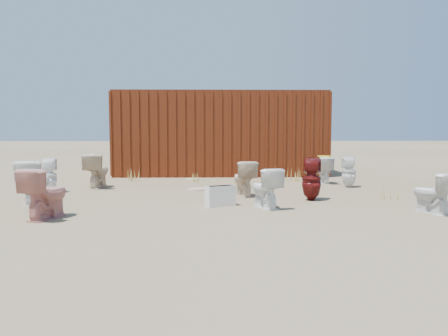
{
  "coord_description": "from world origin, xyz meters",
  "views": [
    {
      "loc": [
        -0.2,
        -7.95,
        1.27
      ],
      "look_at": [
        0.0,
        0.6,
        0.55
      ],
      "focal_mm": 35.0,
      "sensor_mm": 36.0,
      "label": 1
    }
  ],
  "objects_px": {
    "toilet_back_beige_left": "(97,171)",
    "toilet_back_beige_right": "(244,178)",
    "shipping_container": "(220,134)",
    "toilet_back_yellowlid": "(324,170)",
    "toilet_front_c": "(265,188)",
    "loose_tank": "(220,196)",
    "toilet_front_pink": "(46,193)",
    "toilet_front_maroon": "(312,179)",
    "toilet_back_e": "(349,172)",
    "toilet_front_a": "(35,182)",
    "toilet_back_a": "(49,176)",
    "toilet_front_e": "(432,193)"
  },
  "relations": [
    {
      "from": "toilet_back_beige_left",
      "to": "toilet_back_beige_right",
      "type": "relative_size",
      "value": 1.11
    },
    {
      "from": "toilet_front_maroon",
      "to": "toilet_back_yellowlid",
      "type": "height_order",
      "value": "toilet_front_maroon"
    },
    {
      "from": "toilet_front_pink",
      "to": "toilet_front_maroon",
      "type": "height_order",
      "value": "toilet_front_maroon"
    },
    {
      "from": "loose_tank",
      "to": "toilet_front_e",
      "type": "bearing_deg",
      "value": -38.35
    },
    {
      "from": "toilet_back_e",
      "to": "toilet_back_a",
      "type": "bearing_deg",
      "value": 13.63
    },
    {
      "from": "toilet_front_c",
      "to": "toilet_back_e",
      "type": "relative_size",
      "value": 0.96
    },
    {
      "from": "toilet_front_a",
      "to": "toilet_front_pink",
      "type": "bearing_deg",
      "value": 116.71
    },
    {
      "from": "toilet_front_a",
      "to": "toilet_back_a",
      "type": "distance_m",
      "value": 1.3
    },
    {
      "from": "toilet_front_maroon",
      "to": "toilet_back_a",
      "type": "xyz_separation_m",
      "value": [
        -5.2,
        1.07,
        -0.03
      ]
    },
    {
      "from": "toilet_front_maroon",
      "to": "loose_tank",
      "type": "xyz_separation_m",
      "value": [
        -1.69,
        -0.59,
        -0.22
      ]
    },
    {
      "from": "toilet_front_c",
      "to": "toilet_back_a",
      "type": "xyz_separation_m",
      "value": [
        -4.25,
        1.86,
        0.03
      ]
    },
    {
      "from": "toilet_front_e",
      "to": "loose_tank",
      "type": "height_order",
      "value": "toilet_front_e"
    },
    {
      "from": "toilet_front_pink",
      "to": "toilet_back_a",
      "type": "relative_size",
      "value": 1.03
    },
    {
      "from": "toilet_front_pink",
      "to": "loose_tank",
      "type": "distance_m",
      "value": 2.75
    },
    {
      "from": "toilet_back_yellowlid",
      "to": "toilet_back_e",
      "type": "height_order",
      "value": "toilet_back_e"
    },
    {
      "from": "toilet_back_beige_left",
      "to": "loose_tank",
      "type": "bearing_deg",
      "value": 143.25
    },
    {
      "from": "toilet_front_e",
      "to": "toilet_front_maroon",
      "type": "bearing_deg",
      "value": -65.19
    },
    {
      "from": "toilet_front_pink",
      "to": "toilet_back_beige_left",
      "type": "distance_m",
      "value": 3.5
    },
    {
      "from": "toilet_front_e",
      "to": "toilet_front_pink",
      "type": "bearing_deg",
      "value": -22.45
    },
    {
      "from": "toilet_back_yellowlid",
      "to": "toilet_front_pink",
      "type": "bearing_deg",
      "value": 42.0
    },
    {
      "from": "toilet_back_a",
      "to": "loose_tank",
      "type": "distance_m",
      "value": 3.88
    },
    {
      "from": "toilet_front_maroon",
      "to": "toilet_back_e",
      "type": "bearing_deg",
      "value": -108.63
    },
    {
      "from": "toilet_front_pink",
      "to": "toilet_back_beige_left",
      "type": "xyz_separation_m",
      "value": [
        -0.18,
        3.49,
        0.01
      ]
    },
    {
      "from": "shipping_container",
      "to": "toilet_back_beige_left",
      "type": "distance_m",
      "value": 4.44
    },
    {
      "from": "toilet_front_a",
      "to": "toilet_back_a",
      "type": "bearing_deg",
      "value": -79.75
    },
    {
      "from": "shipping_container",
      "to": "toilet_front_e",
      "type": "height_order",
      "value": "shipping_container"
    },
    {
      "from": "toilet_back_beige_right",
      "to": "loose_tank",
      "type": "distance_m",
      "value": 1.27
    },
    {
      "from": "toilet_front_a",
      "to": "toilet_front_pink",
      "type": "distance_m",
      "value": 1.56
    },
    {
      "from": "toilet_front_e",
      "to": "toilet_back_e",
      "type": "height_order",
      "value": "toilet_back_e"
    },
    {
      "from": "shipping_container",
      "to": "toilet_back_beige_left",
      "type": "height_order",
      "value": "shipping_container"
    },
    {
      "from": "toilet_front_c",
      "to": "loose_tank",
      "type": "xyz_separation_m",
      "value": [
        -0.74,
        0.2,
        -0.16
      ]
    },
    {
      "from": "shipping_container",
      "to": "toilet_back_beige_right",
      "type": "relative_size",
      "value": 8.61
    },
    {
      "from": "toilet_front_c",
      "to": "toilet_back_yellowlid",
      "type": "distance_m",
      "value": 3.87
    },
    {
      "from": "toilet_back_yellowlid",
      "to": "loose_tank",
      "type": "height_order",
      "value": "toilet_back_yellowlid"
    },
    {
      "from": "toilet_front_maroon",
      "to": "loose_tank",
      "type": "bearing_deg",
      "value": 35.13
    },
    {
      "from": "toilet_front_maroon",
      "to": "loose_tank",
      "type": "distance_m",
      "value": 1.8
    },
    {
      "from": "toilet_front_a",
      "to": "toilet_front_e",
      "type": "bearing_deg",
      "value": 169.86
    },
    {
      "from": "toilet_front_a",
      "to": "toilet_back_beige_right",
      "type": "distance_m",
      "value": 3.82
    },
    {
      "from": "shipping_container",
      "to": "toilet_front_e",
      "type": "bearing_deg",
      "value": -64.11
    },
    {
      "from": "shipping_container",
      "to": "toilet_back_yellowlid",
      "type": "relative_size",
      "value": 9.2
    },
    {
      "from": "shipping_container",
      "to": "toilet_front_maroon",
      "type": "distance_m",
      "value": 5.52
    },
    {
      "from": "toilet_back_yellowlid",
      "to": "toilet_back_beige_right",
      "type": "bearing_deg",
      "value": 46.66
    },
    {
      "from": "shipping_container",
      "to": "toilet_back_a",
      "type": "relative_size",
      "value": 8.3
    },
    {
      "from": "toilet_back_beige_left",
      "to": "toilet_back_beige_right",
      "type": "height_order",
      "value": "toilet_back_beige_left"
    },
    {
      "from": "toilet_front_maroon",
      "to": "toilet_front_e",
      "type": "xyz_separation_m",
      "value": [
        1.58,
        -1.32,
        -0.07
      ]
    },
    {
      "from": "shipping_container",
      "to": "toilet_back_yellowlid",
      "type": "distance_m",
      "value": 3.72
    },
    {
      "from": "toilet_front_maroon",
      "to": "toilet_back_e",
      "type": "xyz_separation_m",
      "value": [
        1.27,
        1.85,
        -0.04
      ]
    },
    {
      "from": "toilet_front_c",
      "to": "toilet_back_a",
      "type": "distance_m",
      "value": 4.64
    },
    {
      "from": "shipping_container",
      "to": "loose_tank",
      "type": "distance_m",
      "value": 5.9
    },
    {
      "from": "toilet_front_pink",
      "to": "toilet_back_e",
      "type": "distance_m",
      "value": 6.5
    }
  ]
}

